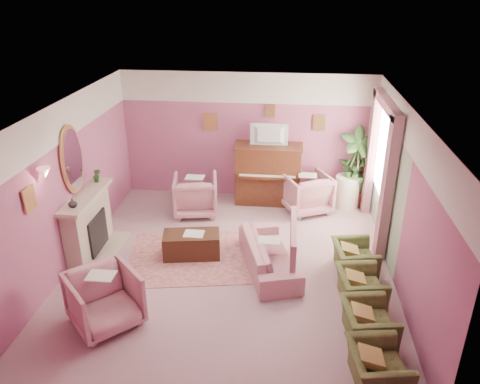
# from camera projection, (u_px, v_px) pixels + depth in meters

# --- Properties ---
(floor) EXTENTS (5.50, 6.00, 0.01)m
(floor) POSITION_uv_depth(u_px,v_px,m) (230.00, 266.00, 8.16)
(floor) COLOR #A37C83
(floor) RESTS_ON ground
(ceiling) EXTENTS (5.50, 6.00, 0.01)m
(ceiling) POSITION_uv_depth(u_px,v_px,m) (229.00, 108.00, 7.00)
(ceiling) COLOR white
(ceiling) RESTS_ON wall_back
(wall_back) EXTENTS (5.50, 0.02, 2.80)m
(wall_back) POSITION_uv_depth(u_px,v_px,m) (247.00, 137.00, 10.30)
(wall_back) COLOR #7F4974
(wall_back) RESTS_ON floor
(wall_front) EXTENTS (5.50, 0.02, 2.80)m
(wall_front) POSITION_uv_depth(u_px,v_px,m) (193.00, 312.00, 4.87)
(wall_front) COLOR #7F4974
(wall_front) RESTS_ON floor
(wall_left) EXTENTS (0.02, 6.00, 2.80)m
(wall_left) POSITION_uv_depth(u_px,v_px,m) (67.00, 186.00, 7.85)
(wall_left) COLOR #7F4974
(wall_left) RESTS_ON floor
(wall_right) EXTENTS (0.02, 6.00, 2.80)m
(wall_right) POSITION_uv_depth(u_px,v_px,m) (404.00, 201.00, 7.31)
(wall_right) COLOR #7F4974
(wall_right) RESTS_ON floor
(picture_rail_band) EXTENTS (5.50, 0.01, 0.65)m
(picture_rail_band) POSITION_uv_depth(u_px,v_px,m) (247.00, 88.00, 9.84)
(picture_rail_band) COLOR silver
(picture_rail_band) RESTS_ON wall_back
(stripe_panel) EXTENTS (0.01, 3.00, 2.15)m
(stripe_panel) POSITION_uv_depth(u_px,v_px,m) (385.00, 187.00, 8.63)
(stripe_panel) COLOR #A6BC99
(stripe_panel) RESTS_ON wall_right
(fireplace_surround) EXTENTS (0.30, 1.40, 1.10)m
(fireplace_surround) POSITION_uv_depth(u_px,v_px,m) (88.00, 225.00, 8.37)
(fireplace_surround) COLOR tan
(fireplace_surround) RESTS_ON floor
(fireplace_inset) EXTENTS (0.18, 0.72, 0.68)m
(fireplace_inset) POSITION_uv_depth(u_px,v_px,m) (95.00, 233.00, 8.42)
(fireplace_inset) COLOR black
(fireplace_inset) RESTS_ON floor
(fire_ember) EXTENTS (0.06, 0.54, 0.10)m
(fire_ember) POSITION_uv_depth(u_px,v_px,m) (98.00, 241.00, 8.49)
(fire_ember) COLOR orange
(fire_ember) RESTS_ON floor
(mantel_shelf) EXTENTS (0.40, 1.55, 0.07)m
(mantel_shelf) POSITION_uv_depth(u_px,v_px,m) (85.00, 196.00, 8.13)
(mantel_shelf) COLOR tan
(mantel_shelf) RESTS_ON fireplace_surround
(hearth) EXTENTS (0.55, 1.50, 0.02)m
(hearth) POSITION_uv_depth(u_px,v_px,m) (103.00, 251.00, 8.57)
(hearth) COLOR tan
(hearth) RESTS_ON floor
(mirror_frame) EXTENTS (0.04, 0.72, 1.20)m
(mirror_frame) POSITION_uv_depth(u_px,v_px,m) (72.00, 159.00, 7.86)
(mirror_frame) COLOR tan
(mirror_frame) RESTS_ON wall_left
(mirror_glass) EXTENTS (0.01, 0.60, 1.06)m
(mirror_glass) POSITION_uv_depth(u_px,v_px,m) (73.00, 159.00, 7.86)
(mirror_glass) COLOR white
(mirror_glass) RESTS_ON wall_left
(sconce_shade) EXTENTS (0.20, 0.20, 0.16)m
(sconce_shade) POSITION_uv_depth(u_px,v_px,m) (44.00, 173.00, 6.83)
(sconce_shade) COLOR #F79484
(sconce_shade) RESTS_ON wall_left
(piano) EXTENTS (1.40, 0.60, 1.30)m
(piano) POSITION_uv_depth(u_px,v_px,m) (268.00, 175.00, 10.27)
(piano) COLOR #4B2414
(piano) RESTS_ON floor
(piano_keyshelf) EXTENTS (1.30, 0.12, 0.06)m
(piano_keyshelf) POSITION_uv_depth(u_px,v_px,m) (267.00, 178.00, 9.92)
(piano_keyshelf) COLOR #4B2414
(piano_keyshelf) RESTS_ON piano
(piano_keys) EXTENTS (1.20, 0.08, 0.02)m
(piano_keys) POSITION_uv_depth(u_px,v_px,m) (267.00, 176.00, 9.91)
(piano_keys) COLOR white
(piano_keys) RESTS_ON piano
(piano_top) EXTENTS (1.45, 0.65, 0.04)m
(piano_top) POSITION_uv_depth(u_px,v_px,m) (269.00, 146.00, 10.00)
(piano_top) COLOR #4B2414
(piano_top) RESTS_ON piano
(television) EXTENTS (0.80, 0.12, 0.48)m
(television) POSITION_uv_depth(u_px,v_px,m) (269.00, 134.00, 9.83)
(television) COLOR black
(television) RESTS_ON piano
(print_back_left) EXTENTS (0.30, 0.03, 0.38)m
(print_back_left) POSITION_uv_depth(u_px,v_px,m) (210.00, 122.00, 10.21)
(print_back_left) COLOR tan
(print_back_left) RESTS_ON wall_back
(print_back_right) EXTENTS (0.26, 0.03, 0.34)m
(print_back_right) POSITION_uv_depth(u_px,v_px,m) (319.00, 123.00, 9.95)
(print_back_right) COLOR tan
(print_back_right) RESTS_ON wall_back
(print_back_mid) EXTENTS (0.22, 0.03, 0.26)m
(print_back_mid) POSITION_uv_depth(u_px,v_px,m) (270.00, 111.00, 9.96)
(print_back_mid) COLOR tan
(print_back_mid) RESTS_ON wall_back
(print_left_wall) EXTENTS (0.03, 0.28, 0.36)m
(print_left_wall) POSITION_uv_depth(u_px,v_px,m) (29.00, 199.00, 6.63)
(print_left_wall) COLOR tan
(print_left_wall) RESTS_ON wall_left
(window_blind) EXTENTS (0.03, 1.40, 1.80)m
(window_blind) POSITION_uv_depth(u_px,v_px,m) (386.00, 150.00, 8.60)
(window_blind) COLOR beige
(window_blind) RESTS_ON wall_right
(curtain_left) EXTENTS (0.16, 0.34, 2.60)m
(curtain_left) POSITION_uv_depth(u_px,v_px,m) (387.00, 190.00, 7.94)
(curtain_left) COLOR #A16370
(curtain_left) RESTS_ON floor
(curtain_right) EXTENTS (0.16, 0.34, 2.60)m
(curtain_right) POSITION_uv_depth(u_px,v_px,m) (371.00, 153.00, 9.60)
(curtain_right) COLOR #A16370
(curtain_right) RESTS_ON floor
(pelmet) EXTENTS (0.16, 2.20, 0.16)m
(pelmet) POSITION_uv_depth(u_px,v_px,m) (387.00, 104.00, 8.25)
(pelmet) COLOR #A16370
(pelmet) RESTS_ON wall_right
(mantel_plant) EXTENTS (0.16, 0.16, 0.28)m
(mantel_plant) POSITION_uv_depth(u_px,v_px,m) (97.00, 175.00, 8.56)
(mantel_plant) COLOR #2A4F21
(mantel_plant) RESTS_ON mantel_shelf
(mantel_vase) EXTENTS (0.16, 0.16, 0.16)m
(mantel_vase) POSITION_uv_depth(u_px,v_px,m) (73.00, 203.00, 7.63)
(mantel_vase) COLOR silver
(mantel_vase) RESTS_ON mantel_shelf
(area_rug) EXTENTS (2.77, 2.20, 0.01)m
(area_rug) POSITION_uv_depth(u_px,v_px,m) (200.00, 257.00, 8.42)
(area_rug) COLOR #AD6564
(area_rug) RESTS_ON floor
(coffee_table) EXTENTS (1.07, 0.66, 0.45)m
(coffee_table) POSITION_uv_depth(u_px,v_px,m) (192.00, 245.00, 8.38)
(coffee_table) COLOR #351E11
(coffee_table) RESTS_ON floor
(table_paper) EXTENTS (0.35, 0.28, 0.01)m
(table_paper) POSITION_uv_depth(u_px,v_px,m) (194.00, 234.00, 8.28)
(table_paper) COLOR silver
(table_paper) RESTS_ON coffee_table
(sofa) EXTENTS (0.62, 1.87, 0.76)m
(sofa) POSITION_uv_depth(u_px,v_px,m) (269.00, 248.00, 7.97)
(sofa) COLOR #C0838A
(sofa) RESTS_ON floor
(sofa_throw) EXTENTS (0.09, 1.42, 0.52)m
(sofa_throw) POSITION_uv_depth(u_px,v_px,m) (293.00, 238.00, 7.84)
(sofa_throw) COLOR #A16370
(sofa_throw) RESTS_ON sofa
(floral_armchair_left) EXTENTS (0.89, 0.89, 0.93)m
(floral_armchair_left) POSITION_uv_depth(u_px,v_px,m) (195.00, 193.00, 9.82)
(floral_armchair_left) COLOR #C0838A
(floral_armchair_left) RESTS_ON floor
(floral_armchair_right) EXTENTS (0.89, 0.89, 0.93)m
(floral_armchair_right) POSITION_uv_depth(u_px,v_px,m) (307.00, 191.00, 9.93)
(floral_armchair_right) COLOR #C0838A
(floral_armchair_right) RESTS_ON floor
(floral_armchair_front) EXTENTS (0.89, 0.89, 0.93)m
(floral_armchair_front) POSITION_uv_depth(u_px,v_px,m) (104.00, 297.00, 6.62)
(floral_armchair_front) COLOR #C0838A
(floral_armchair_front) RESTS_ON floor
(olive_chair_a) EXTENTS (0.55, 0.78, 0.68)m
(olive_chair_a) POSITION_uv_depth(u_px,v_px,m) (378.00, 362.00, 5.65)
(olive_chair_a) COLOR #4D5729
(olive_chair_a) RESTS_ON floor
(olive_chair_b) EXTENTS (0.55, 0.78, 0.68)m
(olive_chair_b) POSITION_uv_depth(u_px,v_px,m) (368.00, 318.00, 6.40)
(olive_chair_b) COLOR #4D5729
(olive_chair_b) RESTS_ON floor
(olive_chair_c) EXTENTS (0.55, 0.78, 0.68)m
(olive_chair_c) POSITION_uv_depth(u_px,v_px,m) (361.00, 283.00, 7.14)
(olive_chair_c) COLOR #4D5729
(olive_chair_c) RESTS_ON floor
(olive_chair_d) EXTENTS (0.55, 0.78, 0.68)m
(olive_chair_d) POSITION_uv_depth(u_px,v_px,m) (355.00, 254.00, 7.88)
(olive_chair_d) COLOR #4D5729
(olive_chair_d) RESTS_ON floor
(side_table) EXTENTS (0.52, 0.52, 0.70)m
(side_table) POSITION_uv_depth(u_px,v_px,m) (347.00, 192.00, 10.17)
(side_table) COLOR silver
(side_table) RESTS_ON floor
(side_plant_big) EXTENTS (0.30, 0.30, 0.34)m
(side_plant_big) POSITION_uv_depth(u_px,v_px,m) (349.00, 169.00, 9.95)
(side_plant_big) COLOR #2A4F21
(side_plant_big) RESTS_ON side_table
(side_plant_small) EXTENTS (0.16, 0.16, 0.28)m
(side_plant_small) POSITION_uv_depth(u_px,v_px,m) (355.00, 173.00, 9.86)
(side_plant_small) COLOR #2A4F21
(side_plant_small) RESTS_ON side_table
(palm_pot) EXTENTS (0.34, 0.34, 0.34)m
(palm_pot) POSITION_uv_depth(u_px,v_px,m) (353.00, 199.00, 10.26)
(palm_pot) COLOR brown
(palm_pot) RESTS_ON floor
(palm_plant) EXTENTS (0.76, 0.76, 1.44)m
(palm_plant) POSITION_uv_depth(u_px,v_px,m) (357.00, 161.00, 9.89)
(palm_plant) COLOR #2A4F21
(palm_plant) RESTS_ON palm_pot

